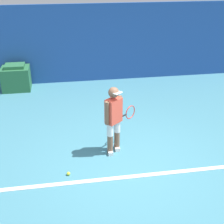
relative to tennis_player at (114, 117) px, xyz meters
The scene contains 6 objects.
ground_plane 0.99m from the tennis_player, 70.87° to the right, with size 24.00×24.00×0.00m, color teal.
back_wall 4.62m from the tennis_player, 87.70° to the left, with size 24.00×0.10×2.56m.
court_baseline 1.27m from the tennis_player, 79.14° to the right, with size 21.60×0.10×0.01m.
tennis_player is the anchor object (origin of this frame).
tennis_ball 1.46m from the tennis_player, 145.39° to the right, with size 0.07×0.07×0.07m.
covered_chair 4.83m from the tennis_player, 120.87° to the left, with size 0.86×0.74×0.83m.
Camera 1 is at (-1.17, -5.16, 3.73)m, focal length 50.00 mm.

